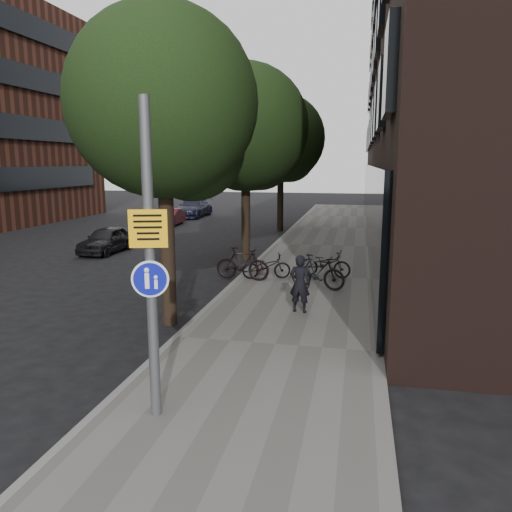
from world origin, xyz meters
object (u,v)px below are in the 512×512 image
(pedestrian, at_px, (300,284))
(parked_bike_facade_near, at_px, (326,263))
(parked_car_near, at_px, (107,240))
(signpost, at_px, (150,262))

(pedestrian, bearing_deg, parked_bike_facade_near, -85.79)
(pedestrian, relative_size, parked_car_near, 0.44)
(signpost, xyz_separation_m, parked_bike_facade_near, (1.91, 10.04, -1.94))
(signpost, relative_size, pedestrian, 3.15)
(pedestrian, distance_m, parked_car_near, 12.18)
(parked_bike_facade_near, height_order, parked_car_near, parked_car_near)
(parked_car_near, bearing_deg, signpost, -57.26)
(pedestrian, height_order, parked_bike_facade_near, pedestrian)
(pedestrian, relative_size, parked_bike_facade_near, 0.87)
(signpost, height_order, parked_bike_facade_near, signpost)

